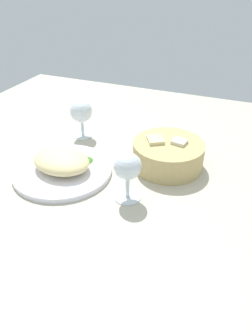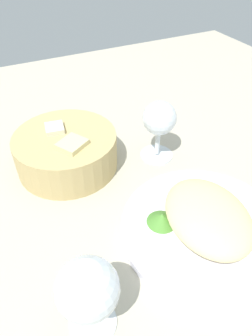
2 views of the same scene
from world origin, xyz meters
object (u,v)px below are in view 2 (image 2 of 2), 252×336
at_px(bread_basket, 67,151).
at_px(wine_glass_near, 159,122).
at_px(plate, 205,229).
at_px(wine_glass_far, 88,291).

xyz_separation_m(bread_basket, wine_glass_near, (-0.05, -0.18, 0.05)).
height_order(bread_basket, wine_glass_near, wine_glass_near).
bearing_deg(plate, wine_glass_far, 104.10).
distance_m(plate, wine_glass_near, 0.22).
relative_size(plate, wine_glass_far, 2.18).
distance_m(bread_basket, wine_glass_far, 0.32).
bearing_deg(wine_glass_far, wine_glass_near, -43.49).
bearing_deg(bread_basket, wine_glass_near, -105.76).
height_order(plate, wine_glass_near, wine_glass_near).
bearing_deg(wine_glass_near, bread_basket, 74.24).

